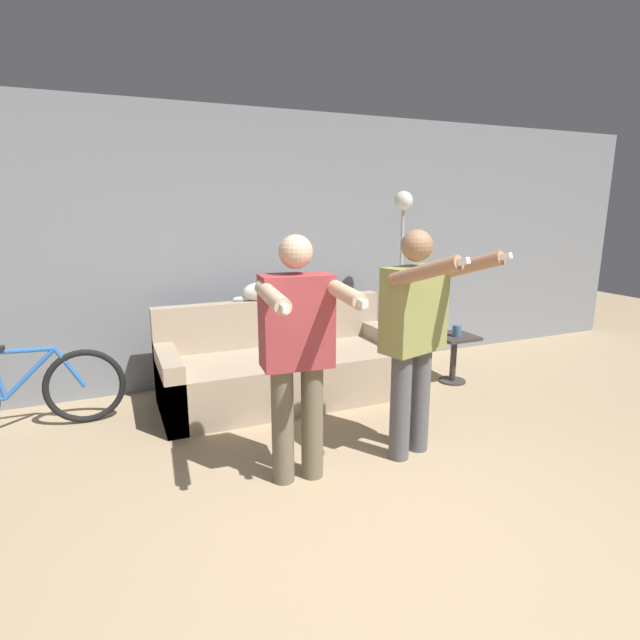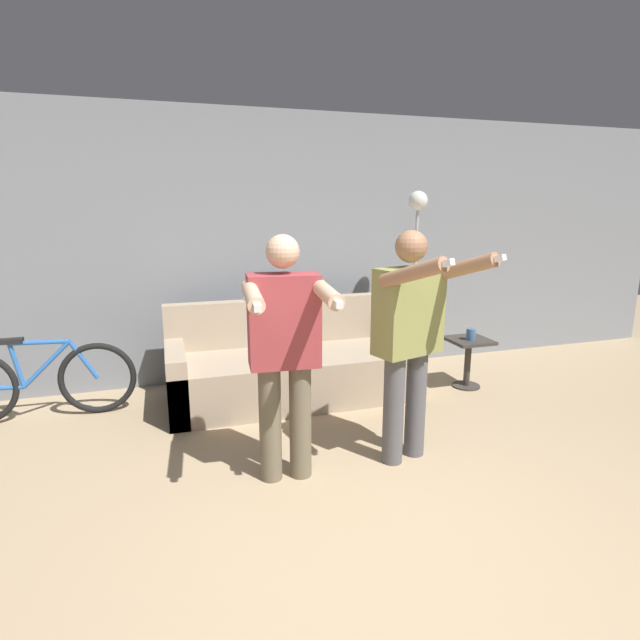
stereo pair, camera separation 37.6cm
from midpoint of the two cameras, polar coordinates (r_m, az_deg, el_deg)
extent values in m
plane|color=tan|center=(2.61, 12.36, -28.30)|extent=(16.00, 16.00, 0.00)
cube|color=gray|center=(4.95, -5.27, 8.13)|extent=(10.00, 0.05, 2.60)
cube|color=tan|center=(4.52, -0.71, -6.42)|extent=(2.18, 0.88, 0.42)
cube|color=tan|center=(4.74, -2.01, -0.12)|extent=(2.18, 0.14, 0.43)
cube|color=tan|center=(4.33, -13.71, -6.70)|extent=(0.16, 0.88, 0.56)
cube|color=tan|center=(4.87, 10.78, -4.35)|extent=(0.16, 0.88, 0.56)
cylinder|color=#6B604C|center=(3.19, -2.29, -11.81)|extent=(0.14, 0.14, 0.75)
cylinder|color=#6B604C|center=(3.22, 1.14, -11.51)|extent=(0.14, 0.14, 0.75)
cube|color=#9E383D|center=(2.99, -0.59, -0.11)|extent=(0.44, 0.26, 0.57)
sphere|color=#D8AD8C|center=(2.93, -0.61, 7.82)|extent=(0.20, 0.20, 0.20)
cylinder|color=#D8AD8C|center=(2.67, -3.77, 2.78)|extent=(0.13, 0.51, 0.11)
cube|color=white|center=(2.43, -2.88, 1.55)|extent=(0.05, 0.12, 0.04)
cylinder|color=#D8AD8C|center=(2.76, 4.58, 3.10)|extent=(0.13, 0.51, 0.11)
cube|color=white|center=(2.53, 6.21, 1.93)|extent=(0.05, 0.12, 0.04)
cylinder|color=#56565B|center=(3.45, 11.56, -10.07)|extent=(0.14, 0.14, 0.76)
cylinder|color=#56565B|center=(3.59, 13.89, -9.26)|extent=(0.14, 0.14, 0.76)
cube|color=#8C8E4C|center=(3.32, 13.31, 0.95)|extent=(0.50, 0.34, 0.57)
sphere|color=#9E7051|center=(3.26, 13.70, 8.16)|extent=(0.21, 0.21, 0.21)
cylinder|color=#9E7051|center=(2.96, 14.10, 5.19)|extent=(0.23, 0.51, 0.24)
cube|color=white|center=(2.80, 17.80, 6.08)|extent=(0.07, 0.13, 0.07)
cylinder|color=#9E7051|center=(3.29, 19.20, 5.60)|extent=(0.23, 0.51, 0.24)
cube|color=white|center=(3.14, 22.76, 6.39)|extent=(0.07, 0.13, 0.07)
ellipsoid|color=silver|center=(4.65, -3.43, 3.37)|extent=(0.31, 0.14, 0.17)
sphere|color=silver|center=(4.68, -1.85, 4.15)|extent=(0.12, 0.12, 0.12)
ellipsoid|color=silver|center=(4.65, -5.46, 2.57)|extent=(0.17, 0.04, 0.04)
cone|color=silver|center=(4.65, -2.02, 4.62)|extent=(0.03, 0.03, 0.03)
cone|color=silver|center=(4.69, -2.16, 4.69)|extent=(0.03, 0.03, 0.03)
cylinder|color=#B2B2B7|center=(5.22, 12.35, -6.37)|extent=(0.24, 0.24, 0.02)
cylinder|color=#B2B2B7|center=(5.01, 12.82, 2.75)|extent=(0.03, 0.03, 1.70)
sphere|color=white|center=(4.94, 13.35, 13.14)|extent=(0.18, 0.18, 0.18)
cylinder|color=#38332D|center=(5.12, 18.40, -7.17)|extent=(0.26, 0.26, 0.02)
cylinder|color=#38332D|center=(5.05, 18.58, -4.87)|extent=(0.06, 0.06, 0.45)
cube|color=#38332D|center=(4.99, 18.77, -2.25)|extent=(0.38, 0.38, 0.03)
cylinder|color=#3D6693|center=(4.94, 18.99, -1.59)|extent=(0.09, 0.09, 0.11)
torus|color=black|center=(4.50, -21.90, -6.23)|extent=(0.61, 0.05, 0.61)
cylinder|color=blue|center=(4.50, -26.72, -4.55)|extent=(0.39, 0.04, 0.38)
cylinder|color=blue|center=(4.54, -29.39, -4.60)|extent=(0.10, 0.04, 0.37)
cylinder|color=blue|center=(4.46, -27.34, -2.32)|extent=(0.43, 0.04, 0.05)
cylinder|color=blue|center=(4.63, -30.81, -6.75)|extent=(0.34, 0.04, 0.05)
cylinder|color=blue|center=(4.46, -23.25, -4.26)|extent=(0.21, 0.04, 0.35)
cube|color=black|center=(4.50, -30.05, -2.14)|extent=(0.20, 0.07, 0.04)
camera|label=1|loc=(0.19, -87.14, 0.66)|focal=28.00mm
camera|label=2|loc=(0.19, 92.86, -0.66)|focal=28.00mm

